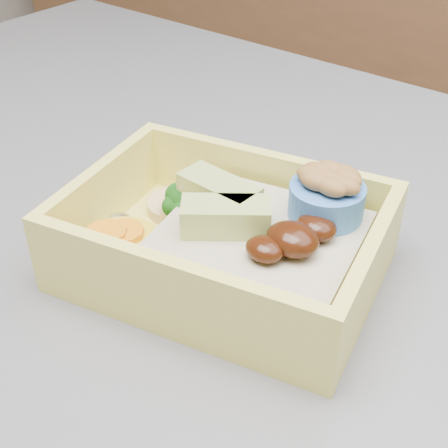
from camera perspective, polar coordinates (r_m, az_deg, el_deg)
The scene contains 1 object.
bento_box at distance 0.42m, azimuth 1.01°, elevation -1.53°, with size 0.23×0.19×0.08m.
Camera 1 is at (0.18, -0.33, 1.20)m, focal length 50.00 mm.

